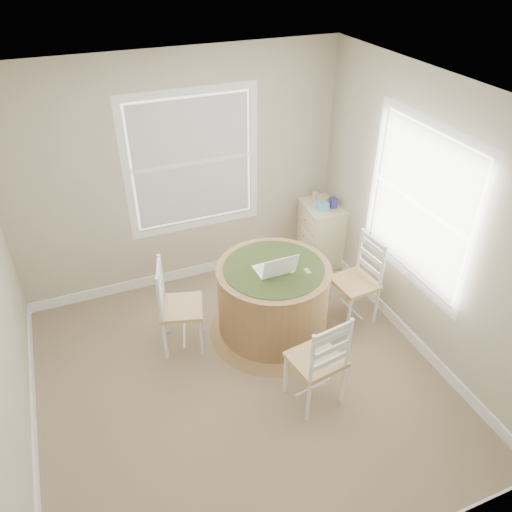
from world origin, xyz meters
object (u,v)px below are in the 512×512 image
round_table (273,298)px  corner_chest (320,233)px  chair_left (181,307)px  laptop (275,268)px  chair_near (316,359)px  chair_right (355,282)px

round_table → corner_chest: (1.07, 1.00, -0.05)m
chair_left → laptop: size_ratio=2.65×
chair_left → chair_near: bearing=-125.8°
round_table → chair_left: chair_left is taller
chair_left → chair_near: 1.40m
corner_chest → chair_right: bearing=-96.6°
corner_chest → laptop: bearing=-131.8°
chair_right → laptop: (-0.87, 0.07, 0.36)m
chair_right → corner_chest: 1.15m
round_table → chair_left: 0.91m
corner_chest → chair_near: bearing=-115.4°
laptop → chair_near: bearing=88.0°
chair_near → laptop: (0.01, 0.88, 0.36)m
chair_left → chair_right: (1.75, -0.29, 0.00)m
chair_right → laptop: laptop is taller
chair_right → corner_chest: bearing=164.5°
round_table → chair_near: bearing=-90.2°
laptop → chair_right: bearing=173.6°
round_table → laptop: bearing=-99.2°
chair_near → laptop: size_ratio=2.65×
chair_near → chair_left: bearing=-59.9°
round_table → chair_near: size_ratio=1.37×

